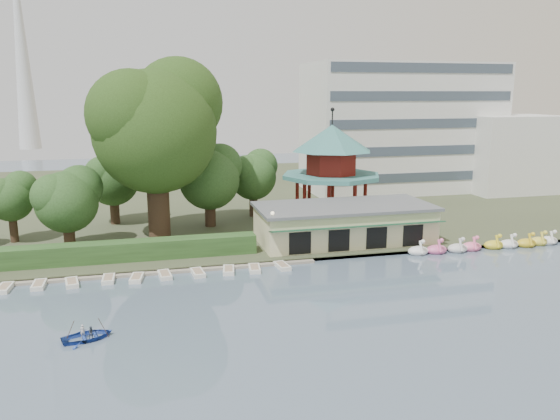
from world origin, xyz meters
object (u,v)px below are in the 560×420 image
object	(u,v)px
dock	(130,273)
pavilion	(331,163)
rowboat_with_passengers	(87,333)
big_tree	(156,122)
boathouse	(344,223)

from	to	relation	value
dock	pavilion	xyz separation A→B (m)	(24.00, 14.80, 7.36)
dock	rowboat_with_passengers	bearing A→B (deg)	-100.86
big_tree	dock	bearing A→B (deg)	-106.09
pavilion	rowboat_with_passengers	world-z (taller)	pavilion
boathouse	rowboat_with_passengers	world-z (taller)	boathouse
dock	pavilion	size ratio (longest dim) A/B	2.52
boathouse	big_tree	xyz separation A→B (m)	(-18.82, 6.24, 10.47)
big_tree	rowboat_with_passengers	world-z (taller)	big_tree
dock	big_tree	xyz separation A→B (m)	(3.18, 11.01, 12.71)
dock	rowboat_with_passengers	world-z (taller)	rowboat_with_passengers
pavilion	big_tree	distance (m)	21.83
dock	big_tree	size ratio (longest dim) A/B	1.76
dock	rowboat_with_passengers	size ratio (longest dim) A/B	6.49
big_tree	pavilion	bearing A→B (deg)	10.31
big_tree	boathouse	bearing A→B (deg)	-18.33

